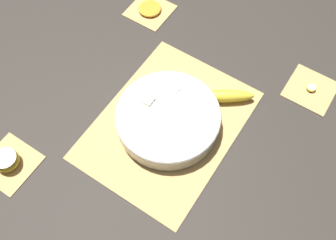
{
  "coord_description": "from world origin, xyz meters",
  "views": [
    {
      "loc": [
        -0.44,
        -0.29,
        0.98
      ],
      "look_at": [
        0.0,
        0.0,
        0.03
      ],
      "focal_mm": 42.0,
      "sensor_mm": 36.0,
      "label": 1
    }
  ],
  "objects": [
    {
      "name": "ground_plane",
      "position": [
        0.0,
        0.0,
        0.0
      ],
      "size": [
        6.0,
        6.0,
        0.0
      ],
      "primitive_type": "plane",
      "color": "#2D2823"
    },
    {
      "name": "fruit_salad_bowl",
      "position": [
        0.0,
        0.0,
        0.04
      ],
      "size": [
        0.29,
        0.29,
        0.06
      ],
      "color": "silver",
      "rests_on": "bamboo_mat_center"
    },
    {
      "name": "banana_coin_single",
      "position": [
        0.33,
        -0.29,
        0.01
      ],
      "size": [
        0.03,
        0.03,
        0.01
      ],
      "color": "#F7EFC6",
      "rests_on": "coaster_mat_near_right"
    },
    {
      "name": "apple_half",
      "position": [
        -0.33,
        0.29,
        0.03
      ],
      "size": [
        0.07,
        0.07,
        0.04
      ],
      "color": "gold",
      "rests_on": "coaster_mat_far_left"
    },
    {
      "name": "orange_slice_whole",
      "position": [
        0.33,
        0.29,
        0.01
      ],
      "size": [
        0.08,
        0.08,
        0.01
      ],
      "color": "orange",
      "rests_on": "coaster_mat_far_right"
    },
    {
      "name": "coaster_mat_far_left",
      "position": [
        -0.33,
        0.29,
        0.0
      ],
      "size": [
        0.14,
        0.14,
        0.01
      ],
      "color": "tan",
      "rests_on": "ground_plane"
    },
    {
      "name": "coaster_mat_near_right",
      "position": [
        0.33,
        -0.29,
        0.0
      ],
      "size": [
        0.14,
        0.14,
        0.01
      ],
      "color": "tan",
      "rests_on": "ground_plane"
    },
    {
      "name": "coaster_mat_far_right",
      "position": [
        0.33,
        0.29,
        0.0
      ],
      "size": [
        0.14,
        0.14,
        0.01
      ],
      "color": "tan",
      "rests_on": "ground_plane"
    },
    {
      "name": "bamboo_mat_center",
      "position": [
        -0.0,
        0.0,
        0.0
      ],
      "size": [
        0.49,
        0.36,
        0.01
      ],
      "color": "tan",
      "rests_on": "ground_plane"
    },
    {
      "name": "whole_banana",
      "position": [
        0.15,
        -0.09,
        0.03
      ],
      "size": [
        0.13,
        0.17,
        0.04
      ],
      "color": "yellow",
      "rests_on": "bamboo_mat_center"
    }
  ]
}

